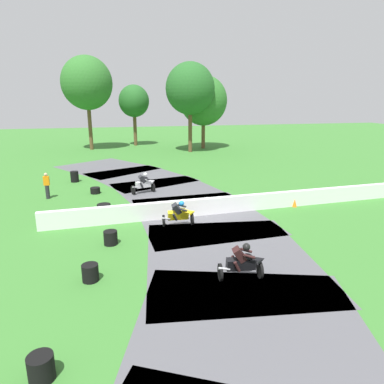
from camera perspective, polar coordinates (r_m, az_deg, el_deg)
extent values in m
plane|color=#38752D|center=(18.61, 1.52, -3.77)|extent=(120.00, 120.00, 0.00)
cube|color=#515156|center=(9.62, 10.20, -24.04)|extent=(8.38, 9.33, 0.01)
cube|color=#515156|center=(13.96, 6.10, -10.56)|extent=(7.25, 8.50, 0.01)
cube|color=#515156|center=(18.60, 1.36, -3.77)|extent=(6.83, 8.17, 0.01)
cube|color=#515156|center=(23.25, -3.62, 0.10)|extent=(8.04, 9.09, 0.01)
cube|color=#515156|center=(27.79, -8.70, 2.47)|extent=(8.99, 9.72, 0.01)
cube|color=#515156|center=(32.17, -13.84, 3.93)|extent=(9.65, 10.03, 0.01)
cube|color=white|center=(20.54, 15.05, -1.15)|extent=(26.32, 1.89, 0.90)
cylinder|color=black|center=(12.52, 11.13, -12.47)|extent=(0.16, 0.68, 0.68)
cylinder|color=black|center=(12.19, 4.68, -13.03)|extent=(0.16, 0.68, 0.68)
cube|color=black|center=(12.16, 8.05, -11.62)|extent=(1.03, 0.44, 0.44)
ellipsoid|color=black|center=(12.06, 8.99, -10.53)|extent=(0.47, 0.36, 0.28)
cone|color=black|center=(12.28, 11.22, -10.89)|extent=(0.43, 0.39, 0.44)
cylinder|color=#B2B2B7|center=(11.98, 5.33, -12.48)|extent=(0.42, 0.14, 0.17)
cube|color=#331919|center=(11.93, 7.81, -10.14)|extent=(0.53, 0.36, 0.60)
sphere|color=black|center=(11.84, 8.95, -8.92)|extent=(0.26, 0.26, 0.26)
cylinder|color=#331919|center=(12.13, 8.91, -9.48)|extent=(0.43, 0.13, 0.24)
cylinder|color=#331919|center=(11.84, 9.36, -10.41)|extent=(0.43, 0.13, 0.24)
cylinder|color=#331919|center=(12.25, 7.02, -11.14)|extent=(0.28, 0.16, 0.42)
cylinder|color=#331919|center=(11.97, 7.42, -12.10)|extent=(0.28, 0.16, 0.42)
cylinder|color=black|center=(17.08, 0.02, -4.51)|extent=(0.13, 0.74, 0.74)
cylinder|color=black|center=(16.90, -4.67, -4.78)|extent=(0.13, 0.74, 0.74)
cube|color=yellow|center=(16.81, -2.29, -3.81)|extent=(1.02, 0.43, 0.46)
ellipsoid|color=yellow|center=(16.68, -1.65, -3.04)|extent=(0.46, 0.36, 0.31)
cone|color=yellow|center=(16.84, 0.02, -3.35)|extent=(0.41, 0.43, 0.47)
cylinder|color=#B2B2B7|center=(16.69, -4.29, -4.38)|extent=(0.41, 0.11, 0.18)
cube|color=#28282D|center=(16.58, -2.53, -2.74)|extent=(0.51, 0.44, 0.62)
sphere|color=#1E7FE0|center=(16.46, -1.74, -1.88)|extent=(0.26, 0.26, 0.26)
cylinder|color=#28282D|center=(16.75, -1.66, -2.28)|extent=(0.43, 0.13, 0.24)
cylinder|color=#28282D|center=(16.46, -1.47, -2.96)|extent=(0.43, 0.13, 0.24)
cylinder|color=#28282D|center=(16.92, -2.97, -3.45)|extent=(0.28, 0.21, 0.42)
cylinder|color=#28282D|center=(16.63, -2.82, -4.14)|extent=(0.28, 0.21, 0.42)
cylinder|color=black|center=(23.24, -6.47, 0.78)|extent=(0.30, 0.66, 0.67)
cylinder|color=black|center=(22.71, -9.67, 0.31)|extent=(0.30, 0.66, 0.67)
cube|color=silver|center=(22.86, -8.04, 1.25)|extent=(1.05, 0.63, 0.43)
ellipsoid|color=silver|center=(22.84, -7.62, 1.92)|extent=(0.51, 0.43, 0.27)
cone|color=silver|center=(23.08, -6.49, 1.75)|extent=(0.46, 0.45, 0.44)
cylinder|color=#B2B2B7|center=(22.56, -9.32, 0.76)|extent=(0.42, 0.22, 0.17)
cube|color=#28282D|center=(22.70, -8.21, 2.13)|extent=(0.55, 0.47, 0.60)
sphere|color=white|center=(22.69, -7.70, 2.87)|extent=(0.26, 0.26, 0.26)
cylinder|color=#28282D|center=(22.95, -7.75, 2.41)|extent=(0.43, 0.23, 0.24)
cylinder|color=#28282D|center=(22.64, -7.38, 2.14)|extent=(0.43, 0.23, 0.24)
cylinder|color=#28282D|center=(22.94, -8.63, 1.38)|extent=(0.28, 0.23, 0.42)
cylinder|color=#28282D|center=(22.63, -8.28, 1.09)|extent=(0.28, 0.23, 0.42)
cylinder|color=black|center=(9.33, -23.45, -25.93)|extent=(0.58, 0.58, 0.20)
cylinder|color=black|center=(9.20, -23.60, -24.98)|extent=(0.58, 0.58, 0.20)
cylinder|color=black|center=(9.08, -23.74, -24.00)|extent=(0.58, 0.58, 0.20)
cylinder|color=black|center=(12.69, -16.33, -13.43)|extent=(0.56, 0.56, 0.20)
cylinder|color=black|center=(12.60, -16.40, -12.63)|extent=(0.56, 0.56, 0.20)
cylinder|color=black|center=(12.51, -16.47, -11.81)|extent=(0.56, 0.56, 0.20)
cylinder|color=black|center=(15.35, -13.21, -8.03)|extent=(0.58, 0.58, 0.20)
cylinder|color=black|center=(15.27, -13.25, -7.34)|extent=(0.58, 0.58, 0.20)
cylinder|color=black|center=(15.20, -13.30, -6.64)|extent=(0.58, 0.58, 0.20)
cylinder|color=black|center=(19.15, -14.24, -3.38)|extent=(0.72, 0.72, 0.20)
cylinder|color=black|center=(19.09, -14.28, -2.81)|extent=(0.72, 0.72, 0.20)
cylinder|color=black|center=(19.03, -14.32, -2.24)|extent=(0.72, 0.72, 0.20)
cylinder|color=black|center=(23.57, -15.62, 0.01)|extent=(0.62, 0.62, 0.20)
cylinder|color=black|center=(23.52, -15.65, 0.48)|extent=(0.62, 0.62, 0.20)
cylinder|color=black|center=(27.28, -18.71, 1.80)|extent=(0.59, 0.59, 0.20)
cylinder|color=black|center=(27.24, -18.75, 2.21)|extent=(0.59, 0.59, 0.20)
cylinder|color=black|center=(27.20, -18.79, 2.62)|extent=(0.59, 0.59, 0.20)
cylinder|color=black|center=(27.16, -18.82, 3.03)|extent=(0.59, 0.59, 0.20)
cylinder|color=#232328|center=(23.26, -22.68, 0.02)|extent=(0.24, 0.24, 0.86)
cube|color=orange|center=(23.10, -22.86, 1.72)|extent=(0.34, 0.22, 0.56)
sphere|color=tan|center=(23.02, -22.96, 2.67)|extent=(0.20, 0.20, 0.20)
cone|color=orange|center=(20.76, 16.52, -1.75)|extent=(0.28, 0.28, 0.44)
cylinder|color=brown|center=(40.31, -0.30, 9.98)|extent=(0.44, 0.44, 4.74)
ellipsoid|color=#235B23|center=(40.16, -0.31, 16.66)|extent=(5.47, 5.47, 5.74)
cylinder|color=brown|center=(46.52, -9.34, 10.05)|extent=(0.44, 0.44, 4.04)
ellipsoid|color=#235B23|center=(46.34, -9.54, 14.56)|extent=(3.86, 3.86, 4.06)
cylinder|color=brown|center=(43.84, -16.41, 10.13)|extent=(0.44, 0.44, 5.25)
ellipsoid|color=#2D6B28|center=(43.74, -16.93, 16.80)|extent=(5.84, 5.84, 6.13)
cylinder|color=brown|center=(43.30, 1.86, 9.41)|extent=(0.44, 0.44, 3.35)
ellipsoid|color=#2D6B28|center=(43.08, 1.91, 14.82)|extent=(5.66, 5.66, 5.95)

